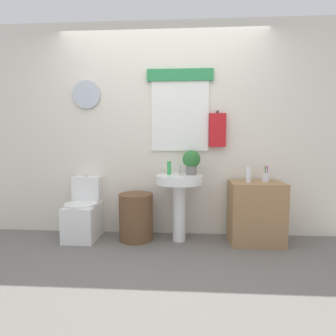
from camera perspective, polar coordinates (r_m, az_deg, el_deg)
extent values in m
plane|color=slate|center=(2.59, -3.10, -21.24)|extent=(8.00, 8.00, 0.00)
cube|color=silver|center=(3.46, -0.97, 7.81)|extent=(4.40, 0.10, 2.60)
cube|color=white|center=(3.39, 2.50, 10.76)|extent=(0.69, 0.03, 0.84)
cube|color=#2D894C|center=(3.45, 2.53, 18.77)|extent=(0.79, 0.04, 0.14)
cylinder|color=silver|center=(3.63, -16.59, 14.42)|extent=(0.34, 0.03, 0.34)
cylinder|color=black|center=(3.40, 10.25, 11.43)|extent=(0.02, 0.06, 0.02)
cube|color=red|center=(3.37, 10.23, 7.74)|extent=(0.20, 0.05, 0.40)
cube|color=white|center=(3.51, -17.19, -10.57)|extent=(0.36, 0.50, 0.41)
cylinder|color=white|center=(3.40, -17.66, -7.26)|extent=(0.38, 0.38, 0.03)
cube|color=white|center=(3.58, -16.40, -4.22)|extent=(0.34, 0.18, 0.32)
cylinder|color=silver|center=(3.56, -16.47, -1.55)|extent=(0.04, 0.04, 0.02)
cylinder|color=brown|center=(3.32, -6.66, -10.03)|extent=(0.40, 0.40, 0.55)
cylinder|color=white|center=(3.25, 2.33, -9.17)|extent=(0.15, 0.15, 0.68)
cylinder|color=white|center=(3.17, 2.35, -2.37)|extent=(0.54, 0.54, 0.10)
cylinder|color=silver|center=(3.28, 2.41, -0.35)|extent=(0.03, 0.03, 0.10)
cube|color=#9E754C|center=(3.35, 17.75, -8.77)|extent=(0.59, 0.44, 0.70)
cylinder|color=green|center=(3.21, 0.24, 0.03)|extent=(0.05, 0.05, 0.16)
cylinder|color=slate|center=(3.22, 4.88, -0.48)|extent=(0.12, 0.12, 0.10)
sphere|color=#2D7033|center=(3.21, 4.90, 1.87)|extent=(0.21, 0.21, 0.21)
cylinder|color=white|center=(3.20, 16.37, -1.29)|extent=(0.05, 0.05, 0.18)
cylinder|color=silver|center=(3.32, 19.61, -1.87)|extent=(0.08, 0.08, 0.10)
cylinder|color=purple|center=(3.31, 19.94, -1.10)|extent=(0.01, 0.02, 0.18)
cylinder|color=red|center=(3.33, 19.49, -1.06)|extent=(0.04, 0.02, 0.18)
cylinder|color=green|center=(3.29, 19.56, -1.13)|extent=(0.02, 0.02, 0.18)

